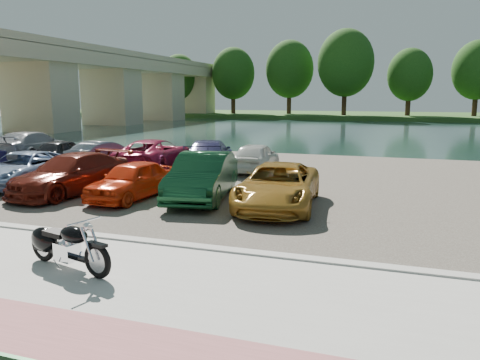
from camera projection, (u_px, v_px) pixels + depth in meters
The scene contains 21 objects.
ground at pixel (116, 280), 8.76m from camera, with size 200.00×200.00×0.00m, color #595447.
promenade at pixel (82, 299), 7.82m from camera, with size 60.00×6.00×0.10m, color #AFACA5.
pink_path at pixel (12, 340), 6.42m from camera, with size 60.00×2.00×0.01m, color #9A5758.
kerb at pixel (166, 245), 10.62m from camera, with size 60.00×0.30×0.14m, color #AFACA5.
parking_lot at pixel (269, 180), 19.02m from camera, with size 60.00×18.00×0.04m, color #3C3730.
river at pixel (346, 131), 46.06m from camera, with size 120.00×40.00×0.00m, color #1A2F2E.
far_bank at pixel (367, 116), 75.85m from camera, with size 120.00×24.00×0.60m, color #254318.
bridge at pixel (106, 78), 54.86m from camera, with size 7.00×56.00×8.55m.
far_trees at pixel (398, 67), 67.42m from camera, with size 70.25×10.68×12.52m.
motorcycle at pixel (62, 244), 9.08m from camera, with size 2.29×0.95×1.05m.
car_2 at pixel (23, 169), 17.79m from camera, with size 2.10×4.56×1.27m, color #7C91B4.
car_3 at pixel (71, 174), 16.27m from camera, with size 1.93×4.75×1.38m, color #5C170D.
car_4 at pixel (132, 180), 15.43m from camera, with size 1.48×3.69×1.26m, color red.
car_5 at pixel (203, 176), 15.36m from camera, with size 1.61×4.62×1.52m, color #113F21.
car_6 at pixel (278, 186), 14.21m from camera, with size 2.22×4.81×1.34m, color #A87726.
car_7 at pixel (31, 146), 24.85m from camera, with size 2.15×5.28×1.53m, color gray.
car_8 at pixel (63, 152), 23.36m from camera, with size 1.48×3.69×1.26m, color black.
car_9 at pixel (104, 154), 22.54m from camera, with size 1.32×3.77×1.24m, color slate.
car_10 at pixel (154, 154), 21.92m from camera, with size 2.31×5.01×1.39m, color #9D1A3D.
car_11 at pixel (209, 154), 21.79m from camera, with size 1.94×4.76×1.38m, color navy.
car_12 at pixel (256, 157), 21.02m from camera, with size 1.56×3.88×1.32m, color silver.
Camera 1 is at (4.87, -7.11, 3.40)m, focal length 35.00 mm.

